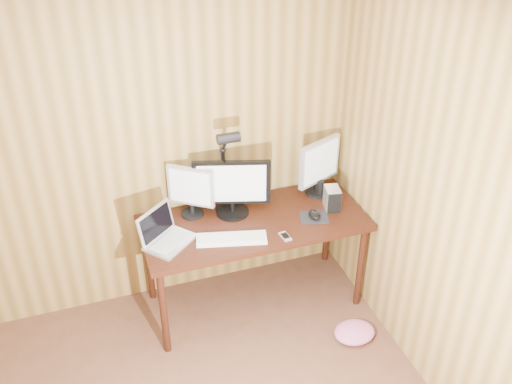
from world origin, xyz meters
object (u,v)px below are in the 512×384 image
monitor_center (232,187)px  laptop (164,234)px  desk_lamp (226,157)px  monitor_left (191,190)px  monitor_right (319,166)px  mouse (314,215)px  phone (285,236)px  desk (251,229)px  keyboard (232,239)px  speaker (320,188)px  hard_drive (332,198)px

monitor_center → laptop: (-0.53, -0.18, -0.16)m
desk_lamp → monitor_left: bearing=170.7°
laptop → monitor_right: bearing=-29.3°
laptop → mouse: size_ratio=3.48×
mouse → phone: size_ratio=1.05×
phone → desk: bearing=107.0°
desk_lamp → monitor_right: bearing=-12.9°
phone → mouse: bearing=22.4°
desk → desk_lamp: 0.58m
keyboard → monitor_center: bearing=86.2°
mouse → desk_lamp: bearing=156.4°
monitor_center → speaker: bearing=18.1°
monitor_left → phone: (0.53, -0.47, -0.20)m
laptop → desk_lamp: size_ratio=0.60×
desk → monitor_center: size_ratio=3.00×
keyboard → phone: keyboard is taller
desk → monitor_right: bearing=12.1°
keyboard → hard_drive: (0.81, 0.14, 0.07)m
monitor_right → mouse: bearing=-140.9°
mouse → speaker: speaker is taller
monitor_left → monitor_right: bearing=34.7°
keyboard → phone: size_ratio=4.44×
desk → desk_lamp: size_ratio=2.34×
laptop → hard_drive: size_ratio=2.44×
desk → keyboard: (-0.22, -0.24, 0.13)m
monitor_center → monitor_right: bearing=21.3°
speaker → monitor_right: bearing=95.9°
monitor_right → speaker: 0.18m
desk → speaker: bearing=8.4°
monitor_right → mouse: size_ratio=3.76×
speaker → hard_drive: bearing=-87.8°
laptop → mouse: bearing=-43.7°
monitor_left → desk: bearing=15.8°
monitor_right → phone: monitor_right is taller
speaker → mouse: bearing=-122.0°
monitor_right → mouse: monitor_right is taller
monitor_center → speaker: 0.72m
phone → speaker: size_ratio=0.90×
mouse → hard_drive: size_ratio=0.70×
phone → speaker: (0.45, 0.42, 0.06)m
laptop → speaker: bearing=-31.1°
laptop → desk_lamp: (0.52, 0.26, 0.36)m
mouse → laptop: bearing=-176.5°
monitor_left → keyboard: bearing=-29.4°
mouse → hard_drive: hard_drive is taller
hard_drive → phone: (-0.46, -0.23, -0.08)m
monitor_center → monitor_left: monitor_center is taller
monitor_center → monitor_left: (-0.28, 0.07, -0.01)m
speaker → desk_lamp: (-0.72, 0.06, 0.36)m
laptop → hard_drive: laptop is taller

